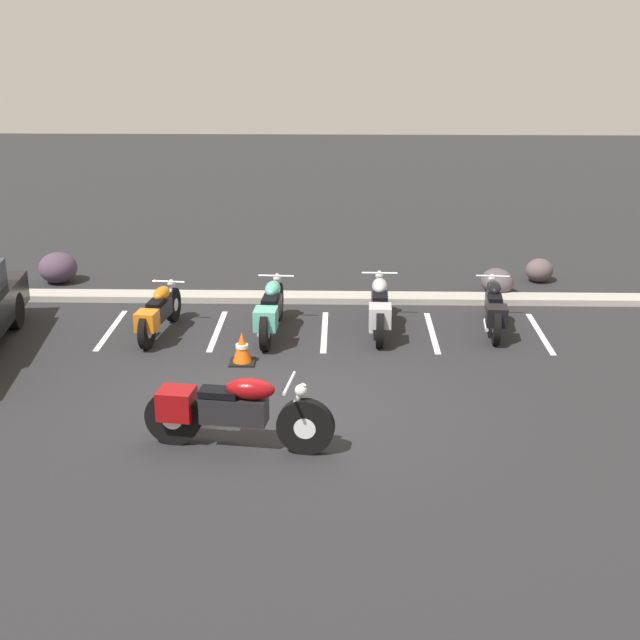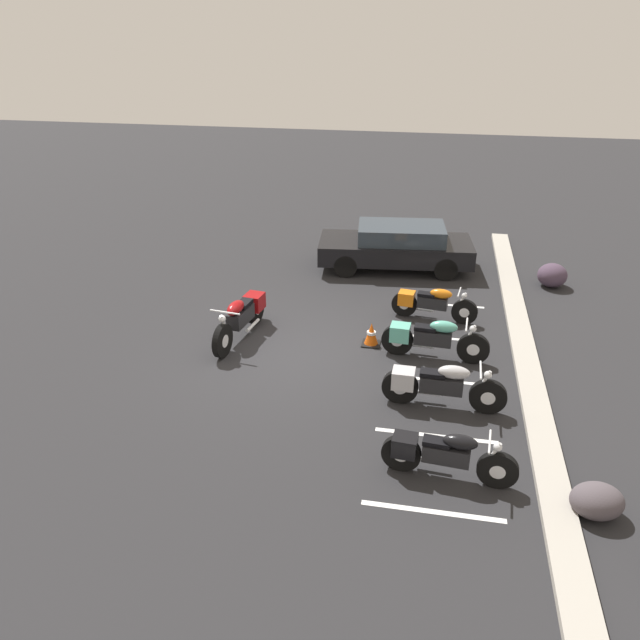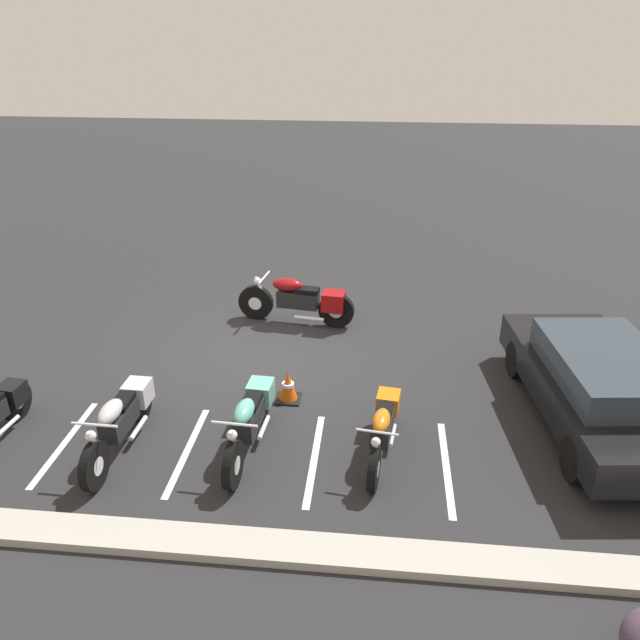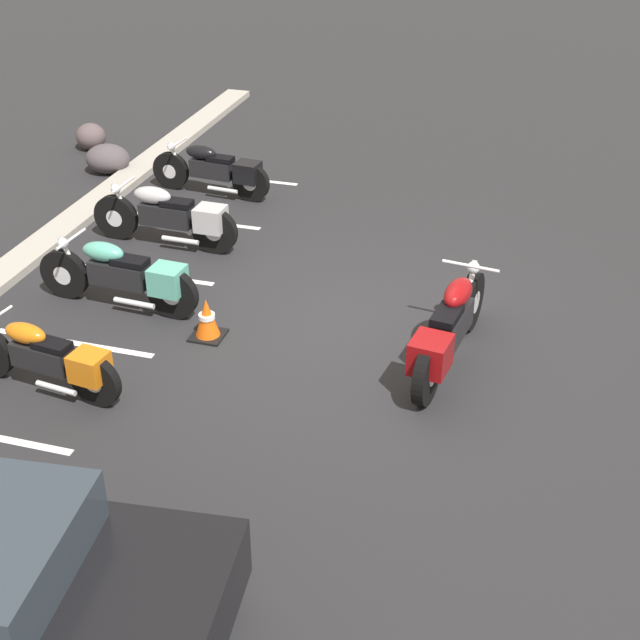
{
  "view_description": "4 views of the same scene",
  "coord_description": "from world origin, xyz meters",
  "views": [
    {
      "loc": [
        0.88,
        -11.38,
        5.25
      ],
      "look_at": [
        0.55,
        1.79,
        0.71
      ],
      "focal_mm": 50.0,
      "sensor_mm": 36.0,
      "label": 1
    },
    {
      "loc": [
        11.51,
        2.93,
        6.47
      ],
      "look_at": [
        -0.05,
        0.7,
        0.8
      ],
      "focal_mm": 35.0,
      "sensor_mm": 36.0,
      "label": 2
    },
    {
      "loc": [
        -2.09,
        10.39,
        5.69
      ],
      "look_at": [
        -1.08,
        0.44,
        0.87
      ],
      "focal_mm": 35.0,
      "sensor_mm": 36.0,
      "label": 3
    },
    {
      "loc": [
        -9.21,
        -2.21,
        5.7
      ],
      "look_at": [
        -0.98,
        0.21,
        0.65
      ],
      "focal_mm": 50.0,
      "sensor_mm": 36.0,
      "label": 4
    }
  ],
  "objects": [
    {
      "name": "parked_bike_3",
      "position": [
        3.53,
        3.31,
        0.44
      ],
      "size": [
        0.59,
        2.11,
        0.83
      ],
      "rotation": [
        0.0,
        0.0,
        1.48
      ],
      "color": "black",
      "rests_on": "ground"
    },
    {
      "name": "stall_line_1",
      "position": [
        -1.28,
        3.23,
        0.0
      ],
      "size": [
        0.1,
        2.1,
        0.0
      ],
      "primitive_type": "cube",
      "color": "white",
      "rests_on": "ground"
    },
    {
      "name": "traffic_cone",
      "position": [
        -0.68,
        1.72,
        0.24
      ],
      "size": [
        0.4,
        0.4,
        0.52
      ],
      "color": "black",
      "rests_on": "ground"
    },
    {
      "name": "stall_line_3",
      "position": [
        2.47,
        3.23,
        0.0
      ],
      "size": [
        0.1,
        2.1,
        0.0
      ],
      "primitive_type": "cube",
      "color": "white",
      "rests_on": "ground"
    },
    {
      "name": "concrete_curb",
      "position": [
        0.0,
        5.01,
        0.06
      ],
      "size": [
        18.0,
        0.5,
        0.12
      ],
      "primitive_type": "cube",
      "color": "#A8A399",
      "rests_on": "ground"
    },
    {
      "name": "stall_line_4",
      "position": [
        4.35,
        3.23,
        0.0
      ],
      "size": [
        0.1,
        2.1,
        0.0
      ],
      "primitive_type": "cube",
      "color": "white",
      "rests_on": "ground"
    },
    {
      "name": "motorcycle_maroon_featured",
      "position": [
        -0.53,
        -1.17,
        0.51
      ],
      "size": [
        2.45,
        0.77,
        0.96
      ],
      "rotation": [
        0.0,
        0.0,
        -0.13
      ],
      "color": "black",
      "rests_on": "ground"
    },
    {
      "name": "stall_line_0",
      "position": [
        -3.15,
        3.23,
        0.0
      ],
      "size": [
        0.1,
        2.1,
        0.0
      ],
      "primitive_type": "cube",
      "color": "white",
      "rests_on": "ground"
    },
    {
      "name": "stall_line_2",
      "position": [
        0.6,
        3.23,
        0.0
      ],
      "size": [
        0.1,
        2.1,
        0.0
      ],
      "primitive_type": "cube",
      "color": "white",
      "rests_on": "ground"
    },
    {
      "name": "landscape_rock_2",
      "position": [
        -4.94,
        6.09,
        0.32
      ],
      "size": [
        0.88,
        0.87,
        0.63
      ],
      "primitive_type": "ellipsoid",
      "rotation": [
        0.0,
        0.0,
        3.0
      ],
      "color": "#49394B",
      "rests_on": "ground"
    },
    {
      "name": "parked_bike_0",
      "position": [
        -2.24,
        2.93,
        0.43
      ],
      "size": [
        0.63,
        2.04,
        0.8
      ],
      "rotation": [
        0.0,
        0.0,
        1.44
      ],
      "color": "black",
      "rests_on": "ground"
    },
    {
      "name": "ground",
      "position": [
        0.0,
        0.0,
        0.0
      ],
      "size": [
        60.0,
        60.0,
        0.0
      ],
      "primitive_type": "plane",
      "color": "#262628"
    },
    {
      "name": "parked_bike_2",
      "position": [
        1.54,
        3.19,
        0.47
      ],
      "size": [
        0.64,
        2.27,
        0.89
      ],
      "rotation": [
        0.0,
        0.0,
        1.54
      ],
      "color": "black",
      "rests_on": "ground"
    },
    {
      "name": "car_black",
      "position": [
        -5.5,
        1.87,
        0.68
      ],
      "size": [
        2.25,
        4.47,
        1.29
      ],
      "rotation": [
        0.0,
        0.0,
        -1.46
      ],
      "color": "black",
      "rests_on": "ground"
    },
    {
      "name": "landscape_rock_1",
      "position": [
        3.96,
        5.52,
        0.25
      ],
      "size": [
        0.75,
        0.87,
        0.51
      ],
      "primitive_type": "ellipsoid",
      "rotation": [
        0.0,
        0.0,
        1.75
      ],
      "color": "#4E464C",
      "rests_on": "ground"
    },
    {
      "name": "parked_bike_1",
      "position": [
        -0.32,
        2.99,
        0.47
      ],
      "size": [
        0.63,
        2.26,
        0.89
      ],
      "rotation": [
        0.0,
        0.0,
        1.51
      ],
      "color": "black",
      "rests_on": "ground"
    }
  ]
}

